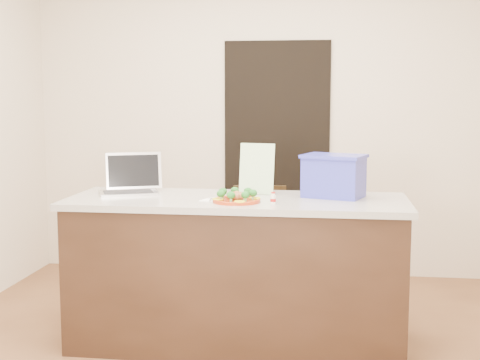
# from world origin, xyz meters

# --- Properties ---
(ground) EXTENTS (4.00, 4.00, 0.00)m
(ground) POSITION_xyz_m (0.00, 0.00, 0.00)
(ground) COLOR brown
(ground) RESTS_ON ground
(room_shell) EXTENTS (4.00, 4.00, 4.00)m
(room_shell) POSITION_xyz_m (0.00, 0.00, 1.62)
(room_shell) COLOR white
(room_shell) RESTS_ON ground
(doorway) EXTENTS (0.90, 0.02, 2.00)m
(doorway) POSITION_xyz_m (0.10, 1.98, 1.00)
(doorway) COLOR black
(doorway) RESTS_ON ground
(island) EXTENTS (2.06, 0.76, 0.92)m
(island) POSITION_xyz_m (0.00, 0.25, 0.46)
(island) COLOR black
(island) RESTS_ON ground
(plate) EXTENTS (0.28, 0.28, 0.02)m
(plate) POSITION_xyz_m (0.02, 0.10, 0.93)
(plate) COLOR #9B2C0E
(plate) RESTS_ON island
(meatballs) EXTENTS (0.11, 0.11, 0.04)m
(meatballs) POSITION_xyz_m (0.02, 0.10, 0.96)
(meatballs) COLOR brown
(meatballs) RESTS_ON plate
(broccoli) EXTENTS (0.23, 0.24, 0.04)m
(broccoli) POSITION_xyz_m (0.02, 0.10, 0.98)
(broccoli) COLOR #144C16
(broccoli) RESTS_ON plate
(pepper_rings) EXTENTS (0.28, 0.28, 0.01)m
(pepper_rings) POSITION_xyz_m (0.02, 0.10, 0.94)
(pepper_rings) COLOR yellow
(pepper_rings) RESTS_ON plate
(napkin) EXTENTS (0.17, 0.17, 0.01)m
(napkin) POSITION_xyz_m (-0.12, 0.14, 0.92)
(napkin) COLOR white
(napkin) RESTS_ON island
(fork) EXTENTS (0.03, 0.14, 0.00)m
(fork) POSITION_xyz_m (-0.14, 0.14, 0.93)
(fork) COLOR silver
(fork) RESTS_ON napkin
(knife) EXTENTS (0.02, 0.17, 0.01)m
(knife) POSITION_xyz_m (-0.09, 0.12, 0.93)
(knife) COLOR white
(knife) RESTS_ON napkin
(yogurt_bottle) EXTENTS (0.03, 0.03, 0.07)m
(yogurt_bottle) POSITION_xyz_m (0.24, 0.06, 0.95)
(yogurt_bottle) COLOR silver
(yogurt_bottle) RESTS_ON island
(laptop) EXTENTS (0.43, 0.41, 0.25)m
(laptop) POSITION_xyz_m (-0.70, 0.38, 0.99)
(laptop) COLOR #BAB9BE
(laptop) RESTS_ON island
(leaflet) EXTENTS (0.23, 0.09, 0.32)m
(leaflet) POSITION_xyz_m (0.10, 0.44, 1.08)
(leaflet) COLOR white
(leaflet) RESTS_ON island
(blue_box) EXTENTS (0.43, 0.36, 0.26)m
(blue_box) POSITION_xyz_m (0.58, 0.37, 1.05)
(blue_box) COLOR #2E33A7
(blue_box) RESTS_ON island
(chair) EXTENTS (0.43, 0.43, 0.88)m
(chair) POSITION_xyz_m (0.04, 1.04, 0.50)
(chair) COLOR black
(chair) RESTS_ON ground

